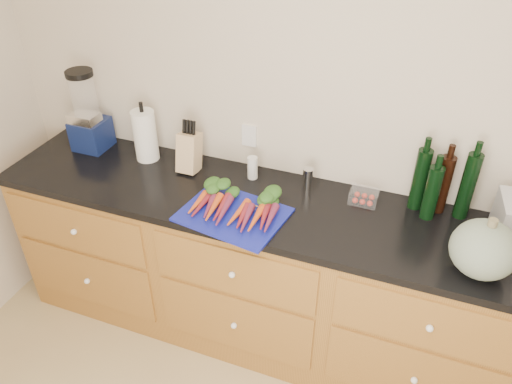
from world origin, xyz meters
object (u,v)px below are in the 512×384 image
at_px(cutting_board, 233,214).
at_px(blender_appliance, 88,115).
at_px(squash, 484,249).
at_px(paper_towel, 145,136).
at_px(carrots, 236,205).
at_px(knife_block, 189,152).
at_px(tomato_box, 364,196).

distance_m(cutting_board, blender_appliance, 1.08).
relative_size(squash, paper_towel, 0.93).
distance_m(cutting_board, paper_towel, 0.74).
distance_m(cutting_board, carrots, 0.05).
xyz_separation_m(cutting_board, knife_block, (-0.38, 0.30, 0.10)).
bearing_deg(squash, carrots, 178.29).
relative_size(paper_towel, knife_block, 1.36).
bearing_deg(cutting_board, paper_towel, 153.81).
relative_size(cutting_board, carrots, 1.17).
bearing_deg(carrots, tomato_box, 27.57).
height_order(squash, tomato_box, squash).
height_order(cutting_board, paper_towel, paper_towel).
xyz_separation_m(carrots, squash, (1.09, -0.03, 0.08)).
distance_m(cutting_board, knife_block, 0.49).
xyz_separation_m(blender_appliance, paper_towel, (0.36, 0.00, -0.06)).
distance_m(squash, blender_appliance, 2.12).
height_order(cutting_board, tomato_box, tomato_box).
height_order(cutting_board, carrots, carrots).
distance_m(paper_towel, knife_block, 0.28).
bearing_deg(blender_appliance, tomato_box, 0.46).
bearing_deg(paper_towel, squash, -10.22).
bearing_deg(blender_appliance, knife_block, -1.58).
relative_size(knife_block, tomato_box, 1.55).
xyz_separation_m(squash, knife_block, (-1.46, 0.29, -0.01)).
xyz_separation_m(cutting_board, squash, (1.09, 0.01, 0.11)).
height_order(carrots, blender_appliance, blender_appliance).
distance_m(cutting_board, tomato_box, 0.65).
bearing_deg(blender_appliance, cutting_board, -17.44).
relative_size(cutting_board, squash, 1.80).
bearing_deg(knife_block, paper_towel, 175.84).
xyz_separation_m(carrots, paper_towel, (-0.65, 0.28, 0.11)).
bearing_deg(knife_block, blender_appliance, 178.42).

